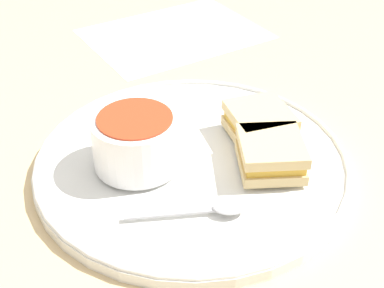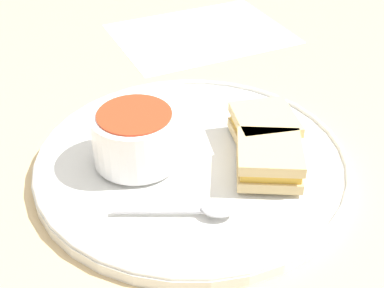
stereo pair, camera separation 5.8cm
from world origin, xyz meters
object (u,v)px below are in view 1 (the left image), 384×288
object	(u,v)px
soup_bowl	(136,140)
spoon	(220,207)
sandwich_half_near	(271,154)
sandwich_half_far	(259,122)

from	to	relation	value
soup_bowl	spoon	distance (m)	0.12
sandwich_half_near	sandwich_half_far	world-z (taller)	same
spoon	sandwich_half_far	bearing A→B (deg)	61.60
spoon	sandwich_half_far	size ratio (longest dim) A/B	1.55
spoon	sandwich_half_near	bearing A→B (deg)	43.71
soup_bowl	sandwich_half_near	distance (m)	0.14
soup_bowl	sandwich_half_near	bearing A→B (deg)	-105.16
spoon	sandwich_half_near	distance (m)	0.09
spoon	sandwich_half_near	size ratio (longest dim) A/B	1.50
sandwich_half_far	soup_bowl	bearing A→B (deg)	98.72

